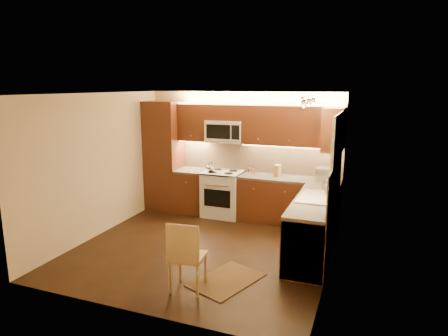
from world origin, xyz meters
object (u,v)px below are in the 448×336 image
at_px(stove, 223,194).
at_px(sink, 316,192).
at_px(kettle, 210,167).
at_px(toaster_oven, 327,174).
at_px(dining_chair, 188,255).
at_px(soap_bottle, 328,186).
at_px(knife_block, 277,171).
at_px(microwave, 225,131).

bearing_deg(stove, sink, -29.36).
relative_size(stove, sink, 1.07).
relative_size(sink, kettle, 4.31).
xyz_separation_m(toaster_oven, dining_chair, (-1.38, -3.01, -0.54)).
xyz_separation_m(soap_bottle, dining_chair, (-1.49, -2.24, -0.51)).
bearing_deg(knife_block, soap_bottle, -29.68).
relative_size(stove, knife_block, 4.13).
bearing_deg(kettle, stove, 38.83).
xyz_separation_m(toaster_oven, knife_block, (-0.93, 0.02, -0.01)).
relative_size(microwave, sink, 0.88).
bearing_deg(dining_chair, kettle, 100.45).
height_order(kettle, toaster_oven, toaster_oven).
height_order(toaster_oven, dining_chair, toaster_oven).
distance_m(knife_block, soap_bottle, 1.31).
bearing_deg(dining_chair, soap_bottle, 49.66).
xyz_separation_m(sink, toaster_oven, (0.03, 1.18, 0.05)).
relative_size(knife_block, dining_chair, 0.23).
bearing_deg(sink, microwave, 147.79).
distance_m(kettle, soap_bottle, 2.44).
distance_m(kettle, dining_chair, 3.02).
height_order(sink, knife_block, knife_block).
bearing_deg(soap_bottle, sink, -121.87).
height_order(sink, kettle, kettle).
relative_size(stove, microwave, 1.21).
bearing_deg(dining_chair, knife_block, 74.90).
height_order(kettle, dining_chair, kettle).
relative_size(stove, kettle, 4.61).
xyz_separation_m(sink, knife_block, (-0.91, 1.20, 0.04)).
height_order(stove, sink, sink).
height_order(toaster_oven, knife_block, toaster_oven).
xyz_separation_m(stove, knife_block, (1.09, 0.08, 0.55)).
height_order(microwave, dining_chair, microwave).
distance_m(microwave, dining_chair, 3.39).
bearing_deg(sink, toaster_oven, 88.62).
distance_m(sink, dining_chair, 2.33).
bearing_deg(microwave, kettle, -132.24).
xyz_separation_m(microwave, soap_bottle, (2.14, -0.84, -0.73)).
bearing_deg(toaster_oven, dining_chair, -119.02).
height_order(sink, dining_chair, sink).
bearing_deg(dining_chair, sink, 46.77).
relative_size(soap_bottle, dining_chair, 0.19).
xyz_separation_m(sink, soap_bottle, (0.14, 0.42, 0.02)).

